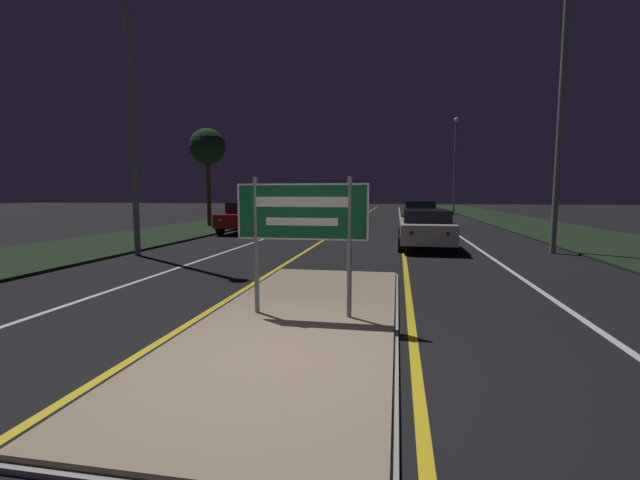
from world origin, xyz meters
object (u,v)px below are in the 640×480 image
object	(u,v)px
highway_sign	(302,218)
car_approaching_1	(343,210)
car_receding_0	(425,227)
car_approaching_0	(248,217)
car_receding_1	(419,214)
streetlight_right_far	(455,156)
streetlight_right_near	(565,33)
streetlight_left_near	(128,43)

from	to	relation	value
highway_sign	car_approaching_1	size ratio (longest dim) A/B	0.45
car_receding_0	car_approaching_0	distance (m)	9.44
highway_sign	car_receding_0	bearing A→B (deg)	76.03
car_receding_1	car_approaching_0	xyz separation A→B (m)	(-8.51, -4.64, -0.01)
streetlight_right_far	car_approaching_1	world-z (taller)	streetlight_right_far
streetlight_right_far	car_receding_1	bearing A→B (deg)	-103.10
streetlight_right_far	car_approaching_0	distance (m)	25.53
streetlight_right_near	car_approaching_0	size ratio (longest dim) A/B	2.68
car_receding_1	streetlight_right_near	bearing A→B (deg)	-69.46
car_receding_1	streetlight_right_far	bearing A→B (deg)	76.90
car_receding_0	car_approaching_1	world-z (taller)	car_approaching_1
streetlight_right_near	streetlight_right_far	world-z (taller)	streetlight_right_near
streetlight_left_near	streetlight_right_near	size ratio (longest dim) A/B	0.99
car_approaching_0	car_approaching_1	bearing A→B (deg)	72.16
highway_sign	streetlight_left_near	world-z (taller)	streetlight_left_near
streetlight_right_far	car_receding_1	distance (m)	18.20
streetlight_right_near	car_receding_0	bearing A→B (deg)	168.30
streetlight_left_near	car_approaching_1	size ratio (longest dim) A/B	2.37
car_receding_1	highway_sign	bearing A→B (deg)	-97.92
streetlight_right_near	car_approaching_0	bearing A→B (deg)	156.33
streetlight_right_near	streetlight_right_far	size ratio (longest dim) A/B	1.23
streetlight_left_near	car_approaching_1	xyz separation A→B (m)	(4.08, 18.81, -5.61)
streetlight_right_far	car_receding_0	distance (m)	27.07
streetlight_right_far	highway_sign	bearing A→B (deg)	-100.42
streetlight_right_far	car_approaching_1	bearing A→B (deg)	-129.15
car_receding_0	car_receding_1	bearing A→B (deg)	88.54
streetlight_left_near	car_approaching_0	xyz separation A→B (m)	(0.67, 8.20, -5.57)
car_receding_1	streetlight_left_near	bearing A→B (deg)	-125.56
streetlight_right_near	car_approaching_0	xyz separation A→B (m)	(-12.26, 5.37, -6.04)
car_approaching_0	streetlight_left_near	bearing A→B (deg)	-94.66
car_receding_0	car_approaching_0	xyz separation A→B (m)	(-8.27, 4.55, 0.07)
streetlight_right_far	streetlight_left_near	bearing A→B (deg)	-113.71
highway_sign	car_approaching_1	bearing A→B (deg)	95.77
highway_sign	car_approaching_1	world-z (taller)	highway_sign
streetlight_right_near	car_approaching_1	bearing A→B (deg)	118.96
highway_sign	streetlight_right_far	xyz separation A→B (m)	(6.59, 35.83, 3.93)
highway_sign	streetlight_left_near	xyz separation A→B (m)	(-6.57, 5.86, 4.81)
car_receding_1	car_approaching_0	distance (m)	9.69
streetlight_left_near	streetlight_right_near	distance (m)	13.24
streetlight_left_near	car_receding_0	size ratio (longest dim) A/B	2.29
highway_sign	car_receding_0	size ratio (longest dim) A/B	0.44
car_receding_1	car_approaching_1	bearing A→B (deg)	130.46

